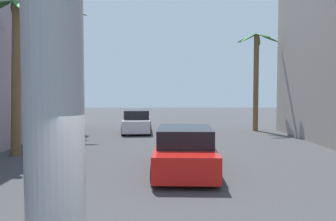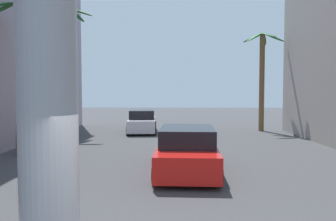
{
  "view_description": "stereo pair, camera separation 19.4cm",
  "coord_description": "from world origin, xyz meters",
  "px_view_note": "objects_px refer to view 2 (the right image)",
  "views": [
    {
      "loc": [
        0.05,
        -3.73,
        2.78
      ],
      "look_at": [
        0.0,
        6.2,
        2.24
      ],
      "focal_mm": 35.0,
      "sensor_mm": 36.0,
      "label": 1
    },
    {
      "loc": [
        0.24,
        -3.73,
        2.78
      ],
      "look_at": [
        0.0,
        6.2,
        2.24
      ],
      "focal_mm": 35.0,
      "sensor_mm": 36.0,
      "label": 2
    }
  ],
  "objects_px": {
    "pedestrian_far_left": "(65,126)",
    "palm_tree_mid_left": "(21,63)",
    "palm_tree_far_right": "(262,71)",
    "palm_tree_far_left": "(70,56)",
    "car_lead": "(187,150)",
    "car_far": "(142,122)"
  },
  "relations": [
    {
      "from": "car_lead",
      "to": "palm_tree_far_right",
      "type": "relative_size",
      "value": 0.7
    },
    {
      "from": "palm_tree_far_right",
      "to": "car_lead",
      "type": "bearing_deg",
      "value": -115.23
    },
    {
      "from": "palm_tree_far_right",
      "to": "palm_tree_mid_left",
      "type": "xyz_separation_m",
      "value": [
        -13.08,
        -9.29,
        -0.2
      ]
    },
    {
      "from": "car_lead",
      "to": "palm_tree_far_left",
      "type": "distance_m",
      "value": 13.23
    },
    {
      "from": "car_lead",
      "to": "pedestrian_far_left",
      "type": "relative_size",
      "value": 3.04
    },
    {
      "from": "pedestrian_far_left",
      "to": "palm_tree_far_left",
      "type": "bearing_deg",
      "value": 103.54
    },
    {
      "from": "palm_tree_mid_left",
      "to": "pedestrian_far_left",
      "type": "distance_m",
      "value": 4.44
    },
    {
      "from": "palm_tree_far_right",
      "to": "car_far",
      "type": "bearing_deg",
      "value": -173.83
    },
    {
      "from": "car_lead",
      "to": "car_far",
      "type": "relative_size",
      "value": 1.05
    },
    {
      "from": "car_far",
      "to": "palm_tree_mid_left",
      "type": "bearing_deg",
      "value": -118.43
    },
    {
      "from": "pedestrian_far_left",
      "to": "palm_tree_mid_left",
      "type": "bearing_deg",
      "value": -106.18
    },
    {
      "from": "car_lead",
      "to": "palm_tree_far_left",
      "type": "relative_size",
      "value": 0.59
    },
    {
      "from": "palm_tree_far_left",
      "to": "pedestrian_far_left",
      "type": "xyz_separation_m",
      "value": [
        0.97,
        -4.04,
        -4.21
      ]
    },
    {
      "from": "car_lead",
      "to": "car_far",
      "type": "bearing_deg",
      "value": 103.67
    },
    {
      "from": "car_far",
      "to": "palm_tree_far_left",
      "type": "relative_size",
      "value": 0.57
    },
    {
      "from": "car_lead",
      "to": "palm_tree_far_left",
      "type": "height_order",
      "value": "palm_tree_far_left"
    },
    {
      "from": "car_lead",
      "to": "palm_tree_mid_left",
      "type": "bearing_deg",
      "value": 157.67
    },
    {
      "from": "palm_tree_mid_left",
      "to": "car_lead",
      "type": "bearing_deg",
      "value": -22.33
    },
    {
      "from": "car_far",
      "to": "car_lead",
      "type": "bearing_deg",
      "value": -76.33
    },
    {
      "from": "car_far",
      "to": "palm_tree_mid_left",
      "type": "relative_size",
      "value": 0.69
    },
    {
      "from": "palm_tree_far_right",
      "to": "palm_tree_mid_left",
      "type": "relative_size",
      "value": 1.03
    },
    {
      "from": "car_lead",
      "to": "palm_tree_far_left",
      "type": "bearing_deg",
      "value": 126.39
    }
  ]
}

